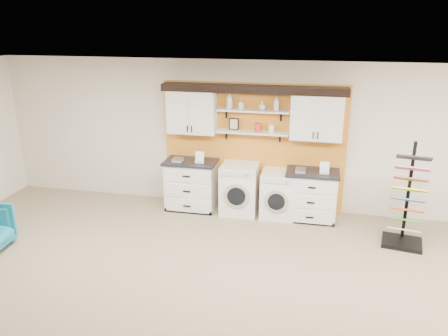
% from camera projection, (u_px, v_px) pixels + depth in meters
% --- Properties ---
extents(ceiling, '(10.00, 10.00, 0.00)m').
position_uv_depth(ceiling, '(193.00, 97.00, 4.01)').
color(ceiling, white).
rests_on(ceiling, wall_back).
extents(wall_back, '(10.00, 0.00, 10.00)m').
position_uv_depth(wall_back, '(254.00, 136.00, 8.16)').
color(wall_back, beige).
rests_on(wall_back, floor).
extents(accent_panel, '(3.40, 0.07, 2.40)m').
position_uv_depth(accent_panel, '(253.00, 147.00, 8.19)').
color(accent_panel, orange).
rests_on(accent_panel, wall_back).
extents(upper_cabinet_left, '(0.90, 0.35, 0.84)m').
position_uv_depth(upper_cabinet_left, '(192.00, 111.00, 8.04)').
color(upper_cabinet_left, white).
rests_on(upper_cabinet_left, wall_back).
extents(upper_cabinet_right, '(0.90, 0.35, 0.84)m').
position_uv_depth(upper_cabinet_right, '(317.00, 116.00, 7.59)').
color(upper_cabinet_right, white).
rests_on(upper_cabinet_right, wall_back).
extents(shelf_lower, '(1.32, 0.28, 0.03)m').
position_uv_depth(shelf_lower, '(252.00, 132.00, 7.93)').
color(shelf_lower, white).
rests_on(shelf_lower, wall_back).
extents(shelf_upper, '(1.32, 0.28, 0.03)m').
position_uv_depth(shelf_upper, '(253.00, 110.00, 7.80)').
color(shelf_upper, white).
rests_on(shelf_upper, wall_back).
extents(crown_molding, '(3.30, 0.41, 0.13)m').
position_uv_depth(crown_molding, '(253.00, 88.00, 7.69)').
color(crown_molding, black).
rests_on(crown_molding, wall_back).
extents(picture_frame, '(0.18, 0.02, 0.22)m').
position_uv_depth(picture_frame, '(234.00, 124.00, 8.01)').
color(picture_frame, black).
rests_on(picture_frame, shelf_lower).
extents(canister_red, '(0.11, 0.11, 0.16)m').
position_uv_depth(canister_red, '(258.00, 127.00, 7.88)').
color(canister_red, red).
rests_on(canister_red, shelf_lower).
extents(canister_cream, '(0.10, 0.10, 0.14)m').
position_uv_depth(canister_cream, '(272.00, 129.00, 7.84)').
color(canister_cream, silver).
rests_on(canister_cream, shelf_lower).
extents(base_cabinet_left, '(0.98, 0.66, 0.96)m').
position_uv_depth(base_cabinet_left, '(191.00, 185.00, 8.35)').
color(base_cabinet_left, white).
rests_on(base_cabinet_left, floor).
extents(base_cabinet_right, '(0.93, 0.66, 0.92)m').
position_uv_depth(base_cabinet_right, '(311.00, 195.00, 7.91)').
color(base_cabinet_right, white).
rests_on(base_cabinet_right, floor).
extents(washer, '(0.67, 0.71, 0.94)m').
position_uv_depth(washer, '(240.00, 189.00, 8.16)').
color(washer, white).
rests_on(washer, floor).
extents(dryer, '(0.61, 0.71, 0.86)m').
position_uv_depth(dryer, '(278.00, 194.00, 8.03)').
color(dryer, white).
rests_on(dryer, floor).
extents(sample_rack, '(0.69, 0.61, 1.69)m').
position_uv_depth(sample_rack, '(406.00, 214.00, 6.97)').
color(sample_rack, black).
rests_on(sample_rack, floor).
extents(soap_bottle_a, '(0.12, 0.12, 0.30)m').
position_uv_depth(soap_bottle_a, '(230.00, 100.00, 7.83)').
color(soap_bottle_a, silver).
rests_on(soap_bottle_a, shelf_upper).
extents(soap_bottle_b, '(0.10, 0.11, 0.18)m').
position_uv_depth(soap_bottle_b, '(241.00, 104.00, 7.81)').
color(soap_bottle_b, silver).
rests_on(soap_bottle_b, shelf_upper).
extents(soap_bottle_c, '(0.17, 0.17, 0.16)m').
position_uv_depth(soap_bottle_c, '(262.00, 106.00, 7.74)').
color(soap_bottle_c, silver).
rests_on(soap_bottle_c, shelf_upper).
extents(soap_bottle_d, '(0.11, 0.11, 0.27)m').
position_uv_depth(soap_bottle_d, '(277.00, 103.00, 7.67)').
color(soap_bottle_d, silver).
rests_on(soap_bottle_d, shelf_upper).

